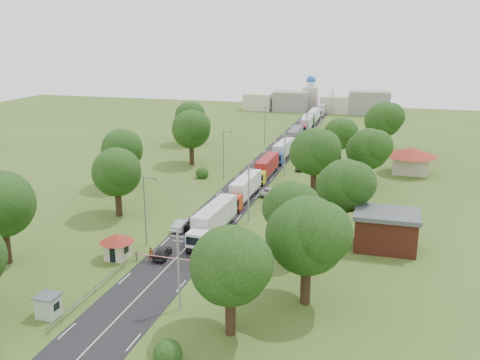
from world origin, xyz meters
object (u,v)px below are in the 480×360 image
(car_lane_front, at_px, (162,253))
(pedestrian_near, at_px, (151,255))
(car_lane_mid, at_px, (183,225))
(guard_booth, at_px, (117,243))
(info_sign, at_px, (295,147))
(truck_0, at_px, (213,221))
(boom_barrier, at_px, (159,257))

(car_lane_front, bearing_deg, pedestrian_near, 45.03)
(car_lane_front, relative_size, car_lane_mid, 0.88)
(guard_booth, relative_size, info_sign, 1.07)
(truck_0, distance_m, car_lane_front, 10.30)
(boom_barrier, height_order, guard_booth, guard_booth)
(info_sign, xyz_separation_m, pedestrian_near, (-7.90, -59.50, -2.11))
(boom_barrier, bearing_deg, truck_0, 73.47)
(truck_0, bearing_deg, info_sign, 86.23)
(car_lane_front, xyz_separation_m, car_lane_mid, (-1.30, 10.21, 0.07))
(truck_0, height_order, car_lane_front, truck_0)
(pedestrian_near, bearing_deg, boom_barrier, -38.94)
(guard_booth, xyz_separation_m, truck_0, (9.19, 11.29, 0.03))
(boom_barrier, relative_size, pedestrian_near, 5.20)
(guard_booth, bearing_deg, truck_0, 50.85)
(car_lane_mid, bearing_deg, truck_0, 176.26)
(truck_0, xyz_separation_m, car_lane_front, (-3.69, -9.50, -1.48))
(truck_0, height_order, pedestrian_near, truck_0)
(car_lane_front, bearing_deg, car_lane_mid, -89.88)
(info_sign, distance_m, car_lane_mid, 48.75)
(car_lane_mid, height_order, pedestrian_near, pedestrian_near)
(guard_booth, height_order, car_lane_front, guard_booth)
(info_sign, height_order, pedestrian_near, info_sign)
(guard_booth, bearing_deg, boom_barrier, 0.01)
(guard_booth, bearing_deg, pedestrian_near, 6.36)
(car_lane_front, height_order, pedestrian_near, pedestrian_near)
(pedestrian_near, bearing_deg, info_sign, 63.87)
(guard_booth, bearing_deg, car_lane_mid, 70.71)
(info_sign, height_order, car_lane_front, info_sign)
(car_lane_mid, distance_m, pedestrian_near, 11.50)
(info_sign, relative_size, pedestrian_near, 2.31)
(boom_barrier, relative_size, car_lane_mid, 1.95)
(boom_barrier, xyz_separation_m, info_sign, (6.56, 60.00, 2.11))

